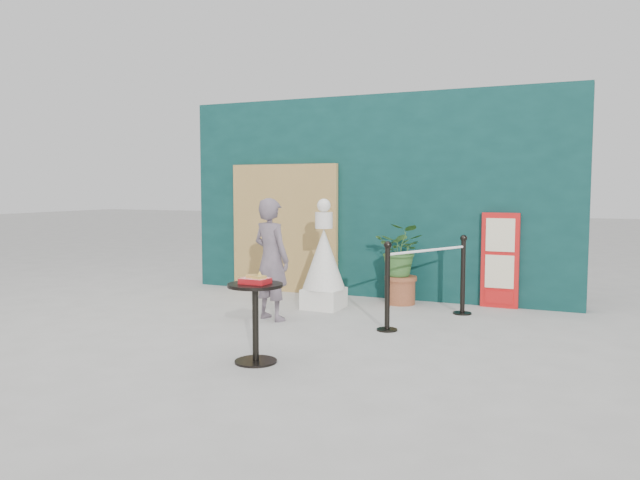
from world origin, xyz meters
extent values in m
plane|color=#ADAAA5|center=(0.00, 0.00, 0.00)|extent=(60.00, 60.00, 0.00)
cube|color=#0A2D2C|center=(0.00, 3.15, 1.50)|extent=(6.00, 0.30, 3.00)
cube|color=tan|center=(-1.40, 2.94, 1.00)|extent=(1.80, 0.08, 2.00)
imported|color=slate|center=(-0.57, 1.00, 0.76)|extent=(0.64, 0.52, 1.51)
cube|color=red|center=(1.90, 2.96, 0.65)|extent=(0.50, 0.06, 1.30)
cube|color=beige|center=(1.90, 2.92, 1.00)|extent=(0.38, 0.02, 0.45)
cube|color=beige|center=(1.90, 2.92, 0.50)|extent=(0.38, 0.02, 0.45)
cube|color=red|center=(1.90, 2.92, 0.15)|extent=(0.38, 0.02, 0.18)
cube|color=white|center=(-0.27, 1.92, 0.14)|extent=(0.50, 0.50, 0.27)
cone|color=white|center=(-0.27, 1.92, 0.68)|extent=(0.58, 0.58, 0.82)
cylinder|color=white|center=(-0.27, 1.92, 1.20)|extent=(0.24, 0.24, 0.22)
sphere|color=silver|center=(-0.27, 1.92, 1.40)|extent=(0.18, 0.18, 0.18)
cylinder|color=black|center=(0.21, -0.74, 0.01)|extent=(0.40, 0.40, 0.02)
cylinder|color=black|center=(0.21, -0.74, 0.36)|extent=(0.06, 0.06, 0.72)
cylinder|color=black|center=(0.21, -0.74, 0.73)|extent=(0.52, 0.52, 0.03)
cube|color=#AD1217|center=(0.21, -0.74, 0.78)|extent=(0.26, 0.19, 0.05)
cube|color=red|center=(0.21, -0.74, 0.80)|extent=(0.24, 0.17, 0.00)
cube|color=gold|center=(0.17, -0.73, 0.82)|extent=(0.15, 0.14, 0.02)
cube|color=#DEBF51|center=(0.26, -0.76, 0.82)|extent=(0.13, 0.13, 0.02)
cone|color=gold|center=(0.23, -0.69, 0.83)|extent=(0.06, 0.06, 0.06)
cylinder|color=#985332|center=(0.59, 2.66, 0.17)|extent=(0.41, 0.41, 0.34)
cylinder|color=#945B30|center=(0.59, 2.66, 0.37)|extent=(0.45, 0.45, 0.06)
imported|color=#335F29|center=(0.59, 2.66, 0.77)|extent=(0.67, 0.58, 0.75)
cylinder|color=black|center=(0.93, 1.02, 0.01)|extent=(0.24, 0.24, 0.02)
cylinder|color=black|center=(0.93, 1.02, 0.48)|extent=(0.06, 0.06, 0.96)
sphere|color=black|center=(0.93, 1.02, 0.99)|extent=(0.09, 0.09, 0.09)
cylinder|color=black|center=(1.53, 2.32, 0.01)|extent=(0.24, 0.24, 0.02)
cylinder|color=black|center=(1.53, 2.32, 0.48)|extent=(0.06, 0.06, 0.96)
sphere|color=black|center=(1.53, 2.32, 0.99)|extent=(0.09, 0.09, 0.09)
cylinder|color=white|center=(1.23, 1.67, 0.88)|extent=(0.63, 1.31, 0.03)
camera|label=1|loc=(3.12, -5.73, 1.65)|focal=35.00mm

